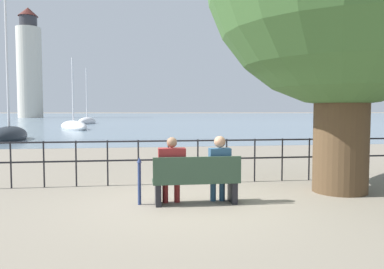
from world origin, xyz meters
name	(u,v)px	position (x,y,z in m)	size (l,w,h in m)	color
ground_plane	(196,203)	(0.00, 0.00, 0.00)	(1000.00, 1000.00, 0.00)	gray
harbor_water	(140,115)	(0.00, 161.07, 0.00)	(600.00, 300.00, 0.01)	slate
park_bench	(196,182)	(0.00, -0.06, 0.42)	(1.61, 0.45, 0.90)	#334C38
seated_person_left	(172,167)	(-0.45, 0.01, 0.68)	(0.49, 0.35, 1.25)	maroon
seated_person_right	(219,166)	(0.45, 0.01, 0.69)	(0.39, 0.35, 1.26)	navy
promenade_railing	(183,155)	(0.00, 1.96, 0.69)	(12.00, 0.04, 1.05)	black
closed_umbrella	(139,178)	(-1.04, 0.06, 0.49)	(0.09, 0.09, 0.89)	navy
sailboat_0	(9,134)	(-8.61, 16.59, 0.36)	(2.20, 5.25, 12.02)	black
sailboat_1	(87,122)	(-7.95, 45.68, 0.30)	(2.64, 5.84, 7.95)	silver
sailboat_2	(74,126)	(-7.22, 30.43, 0.26)	(4.38, 7.18, 7.16)	white
harbor_lighthouse	(29,67)	(-29.06, 96.75, 13.27)	(6.24, 6.24, 28.54)	beige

